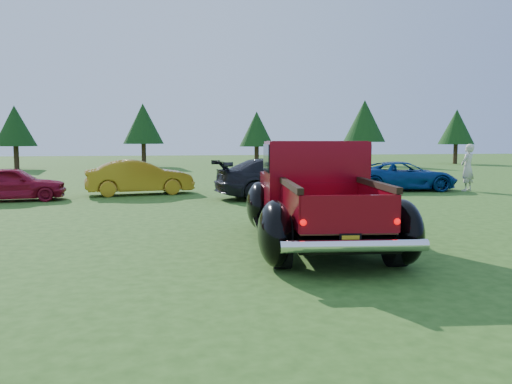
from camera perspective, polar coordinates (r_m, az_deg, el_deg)
The scene contains 12 objects.
ground at distance 10.22m, azimuth -2.98°, elevation -5.85°, with size 120.00×120.00×0.00m, color #2A4F16.
tree_west at distance 40.39m, azimuth -25.85°, elevation 6.80°, with size 2.94×2.94×4.60m.
tree_mid_left at distance 40.98m, azimuth -12.78°, elevation 7.61°, with size 3.20×3.20×5.00m.
tree_mid_right at distance 40.58m, azimuth 0.07°, elevation 7.19°, with size 2.82×2.82×4.40m.
tree_east at distance 42.67m, azimuth 12.29°, elevation 7.91°, with size 3.46×3.46×5.40m.
tree_far_east at distance 47.68m, azimuth 21.93°, elevation 6.91°, with size 3.07×3.07×4.80m.
pickup_truck at distance 10.40m, azimuth 6.68°, elevation -0.18°, with size 3.13×5.78×2.07m.
show_car_red at distance 19.09m, azimuth -26.14°, elevation 0.86°, with size 1.41×3.51×1.20m, color maroon.
show_car_yellow at distance 19.73m, azimuth -13.17°, elevation 1.65°, with size 1.41×4.03×1.33m, color #B37D17.
show_car_grey at distance 18.07m, azimuth 3.11°, elevation 1.59°, with size 2.01×4.95×1.44m, color black.
show_car_blue at distance 21.72m, azimuth 16.49°, elevation 1.77°, with size 1.99×4.31×1.20m, color navy.
spectator at distance 22.20m, azimuth 23.02°, elevation 2.57°, with size 0.70×0.46×1.93m, color beige.
Camera 1 is at (-1.25, -9.92, 2.08)m, focal length 35.00 mm.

